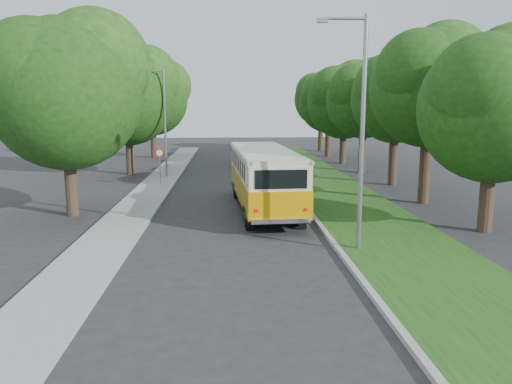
{
  "coord_description": "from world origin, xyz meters",
  "views": [
    {
      "loc": [
        -0.23,
        -19.18,
        5.1
      ],
      "look_at": [
        0.91,
        1.3,
        1.5
      ],
      "focal_mm": 35.0,
      "sensor_mm": 36.0,
      "label": 1
    }
  ],
  "objects": [
    {
      "name": "vintage_bus",
      "position": [
        1.5,
        4.65,
        1.52
      ],
      "size": [
        3.22,
        10.39,
        3.05
      ],
      "primitive_type": null,
      "rotation": [
        0.0,
        0.0,
        0.06
      ],
      "color": "#DA9606",
      "rests_on": "ground"
    },
    {
      "name": "treeline",
      "position": [
        3.15,
        17.99,
        5.93
      ],
      "size": [
        24.27,
        41.91,
        9.46
      ],
      "color": "#332319",
      "rests_on": "ground"
    },
    {
      "name": "curb",
      "position": [
        3.6,
        5.0,
        0.07
      ],
      "size": [
        0.2,
        70.0,
        0.15
      ],
      "primitive_type": "cube",
      "color": "gray",
      "rests_on": "ground"
    },
    {
      "name": "grass_verge",
      "position": [
        5.95,
        5.0,
        0.07
      ],
      "size": [
        4.5,
        70.0,
        0.13
      ],
      "primitive_type": "cube",
      "color": "#194813",
      "rests_on": "ground"
    },
    {
      "name": "ground",
      "position": [
        0.0,
        0.0,
        0.0
      ],
      "size": [
        120.0,
        120.0,
        0.0
      ],
      "primitive_type": "plane",
      "color": "#262629",
      "rests_on": "ground"
    },
    {
      "name": "warning_sign",
      "position": [
        -4.5,
        11.98,
        1.71
      ],
      "size": [
        0.56,
        0.1,
        2.5
      ],
      "color": "gray",
      "rests_on": "ground"
    },
    {
      "name": "sidewalk",
      "position": [
        -4.8,
        5.0,
        0.06
      ],
      "size": [
        2.2,
        70.0,
        0.12
      ],
      "primitive_type": "cube",
      "color": "gray",
      "rests_on": "ground"
    },
    {
      "name": "car_white",
      "position": [
        1.51,
        12.32,
        0.73
      ],
      "size": [
        2.05,
        4.57,
        1.46
      ],
      "primitive_type": "imported",
      "rotation": [
        0.0,
        0.0,
        -0.12
      ],
      "color": "silver",
      "rests_on": "ground"
    },
    {
      "name": "car_silver",
      "position": [
        1.87,
        13.22,
        0.61
      ],
      "size": [
        1.77,
        3.7,
        1.22
      ],
      "primitive_type": "imported",
      "rotation": [
        0.0,
        0.0,
        -0.09
      ],
      "color": "#A7A6AB",
      "rests_on": "ground"
    },
    {
      "name": "lamppost_far",
      "position": [
        -4.7,
        16.0,
        4.12
      ],
      "size": [
        1.71,
        0.16,
        7.5
      ],
      "color": "gray",
      "rests_on": "ground"
    },
    {
      "name": "lamppost_near",
      "position": [
        4.21,
        -2.5,
        4.37
      ],
      "size": [
        1.71,
        0.16,
        8.0
      ],
      "color": "gray",
      "rests_on": "ground"
    },
    {
      "name": "car_grey",
      "position": [
        1.82,
        23.48,
        0.74
      ],
      "size": [
        2.54,
        5.38,
        1.49
      ],
      "primitive_type": "imported",
      "rotation": [
        0.0,
        0.0,
        0.01
      ],
      "color": "slate",
      "rests_on": "ground"
    },
    {
      "name": "car_blue",
      "position": [
        1.64,
        20.85,
        0.74
      ],
      "size": [
        3.7,
        5.51,
        1.48
      ],
      "primitive_type": "imported",
      "rotation": [
        0.0,
        0.0,
        0.35
      ],
      "color": "navy",
      "rests_on": "ground"
    }
  ]
}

